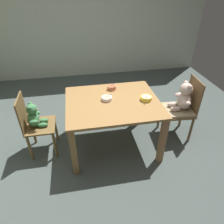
{
  "coord_description": "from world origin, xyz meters",
  "views": [
    {
      "loc": [
        -0.42,
        -2.17,
        2.05
      ],
      "look_at": [
        0.0,
        0.05,
        0.51
      ],
      "focal_mm": 32.54,
      "sensor_mm": 36.0,
      "label": 1
    }
  ],
  "objects_px": {
    "dining_table": "(113,108)",
    "porridge_bowl_yellow_near_right": "(146,98)",
    "teddy_chair_near_left": "(35,120)",
    "teddy_chair_near_right": "(182,103)",
    "porridge_bowl_terracotta_far_center": "(112,87)",
    "porridge_bowl_white_center": "(107,98)"
  },
  "relations": [
    {
      "from": "teddy_chair_near_right",
      "to": "porridge_bowl_terracotta_far_center",
      "type": "height_order",
      "value": "teddy_chair_near_right"
    },
    {
      "from": "teddy_chair_near_left",
      "to": "porridge_bowl_white_center",
      "type": "xyz_separation_m",
      "value": [
        0.93,
        -0.01,
        0.23
      ]
    },
    {
      "from": "porridge_bowl_white_center",
      "to": "porridge_bowl_yellow_near_right",
      "type": "height_order",
      "value": "porridge_bowl_yellow_near_right"
    },
    {
      "from": "teddy_chair_near_right",
      "to": "porridge_bowl_yellow_near_right",
      "type": "relative_size",
      "value": 5.97
    },
    {
      "from": "teddy_chair_near_left",
      "to": "porridge_bowl_terracotta_far_center",
      "type": "bearing_deg",
      "value": 14.24
    },
    {
      "from": "dining_table",
      "to": "porridge_bowl_white_center",
      "type": "bearing_deg",
      "value": 148.3
    },
    {
      "from": "teddy_chair_near_right",
      "to": "teddy_chair_near_left",
      "type": "bearing_deg",
      "value": 3.86
    },
    {
      "from": "teddy_chair_near_right",
      "to": "porridge_bowl_terracotta_far_center",
      "type": "xyz_separation_m",
      "value": [
        -0.95,
        0.29,
        0.18
      ]
    },
    {
      "from": "teddy_chair_near_left",
      "to": "porridge_bowl_terracotta_far_center",
      "type": "xyz_separation_m",
      "value": [
        1.05,
        0.27,
        0.23
      ]
    },
    {
      "from": "dining_table",
      "to": "porridge_bowl_terracotta_far_center",
      "type": "relative_size",
      "value": 9.94
    },
    {
      "from": "teddy_chair_near_left",
      "to": "teddy_chair_near_right",
      "type": "height_order",
      "value": "teddy_chair_near_right"
    },
    {
      "from": "teddy_chair_near_right",
      "to": "dining_table",
      "type": "bearing_deg",
      "value": 6.2
    },
    {
      "from": "dining_table",
      "to": "porridge_bowl_white_center",
      "type": "height_order",
      "value": "porridge_bowl_white_center"
    },
    {
      "from": "dining_table",
      "to": "porridge_bowl_yellow_near_right",
      "type": "bearing_deg",
      "value": -6.71
    },
    {
      "from": "porridge_bowl_yellow_near_right",
      "to": "porridge_bowl_white_center",
      "type": "bearing_deg",
      "value": 169.39
    },
    {
      "from": "teddy_chair_near_left",
      "to": "porridge_bowl_yellow_near_right",
      "type": "xyz_separation_m",
      "value": [
        1.43,
        -0.1,
        0.23
      ]
    },
    {
      "from": "teddy_chair_near_right",
      "to": "porridge_bowl_yellow_near_right",
      "type": "distance_m",
      "value": 0.61
    },
    {
      "from": "porridge_bowl_yellow_near_right",
      "to": "dining_table",
      "type": "bearing_deg",
      "value": 173.29
    },
    {
      "from": "porridge_bowl_white_center",
      "to": "porridge_bowl_terracotta_far_center",
      "type": "height_order",
      "value": "same"
    },
    {
      "from": "teddy_chair_near_right",
      "to": "porridge_bowl_terracotta_far_center",
      "type": "distance_m",
      "value": 1.01
    },
    {
      "from": "teddy_chair_near_right",
      "to": "porridge_bowl_terracotta_far_center",
      "type": "bearing_deg",
      "value": -12.43
    },
    {
      "from": "dining_table",
      "to": "teddy_chair_near_right",
      "type": "relative_size",
      "value": 1.3
    }
  ]
}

